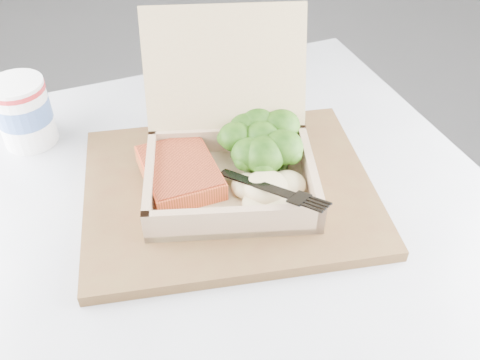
{
  "coord_description": "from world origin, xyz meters",
  "views": [
    {
      "loc": [
        0.22,
        -0.89,
        1.19
      ],
      "look_at": [
        0.21,
        -0.39,
        0.75
      ],
      "focal_mm": 40.0,
      "sensor_mm": 36.0,
      "label": 1
    }
  ],
  "objects_px": {
    "takeout_container": "(229,145)",
    "paper_cup": "(23,110)",
    "cafe_table": "(228,287)",
    "serving_tray": "(229,190)"
  },
  "relations": [
    {
      "from": "serving_tray",
      "to": "takeout_container",
      "type": "distance_m",
      "value": 0.06
    },
    {
      "from": "paper_cup",
      "to": "takeout_container",
      "type": "bearing_deg",
      "value": -17.21
    },
    {
      "from": "takeout_container",
      "to": "paper_cup",
      "type": "relative_size",
      "value": 2.43
    },
    {
      "from": "serving_tray",
      "to": "paper_cup",
      "type": "bearing_deg",
      "value": 158.51
    },
    {
      "from": "serving_tray",
      "to": "paper_cup",
      "type": "xyz_separation_m",
      "value": [
        -0.3,
        0.12,
        0.05
      ]
    },
    {
      "from": "cafe_table",
      "to": "serving_tray",
      "type": "bearing_deg",
      "value": 79.31
    },
    {
      "from": "cafe_table",
      "to": "paper_cup",
      "type": "distance_m",
      "value": 0.4
    },
    {
      "from": "serving_tray",
      "to": "takeout_container",
      "type": "bearing_deg",
      "value": 89.53
    },
    {
      "from": "takeout_container",
      "to": "serving_tray",
      "type": "bearing_deg",
      "value": -94.76
    },
    {
      "from": "takeout_container",
      "to": "paper_cup",
      "type": "bearing_deg",
      "value": 158.5
    }
  ]
}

